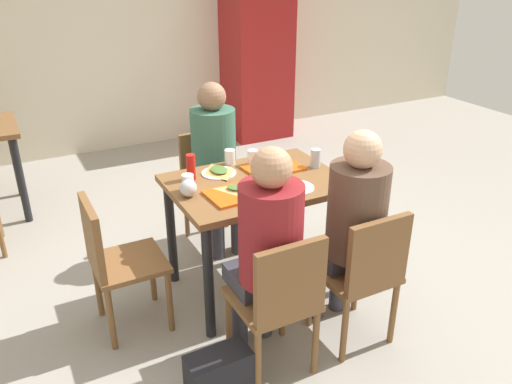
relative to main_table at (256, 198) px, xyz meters
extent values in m
cube|color=#9E998E|center=(0.00, 0.00, -0.67)|extent=(10.00, 10.00, 0.02)
cube|color=beige|center=(0.00, 3.20, 0.74)|extent=(10.00, 0.10, 2.80)
cube|color=brown|center=(0.00, 0.00, 0.10)|extent=(1.05, 0.76, 0.04)
cylinder|color=black|center=(-0.47, -0.32, -0.29)|extent=(0.06, 0.06, 0.74)
cylinder|color=black|center=(0.47, -0.32, -0.29)|extent=(0.06, 0.06, 0.74)
cylinder|color=black|center=(-0.47, 0.32, -0.29)|extent=(0.06, 0.06, 0.74)
cylinder|color=black|center=(0.47, 0.32, -0.29)|extent=(0.06, 0.06, 0.74)
cube|color=brown|center=(-0.26, -0.68, -0.23)|extent=(0.40, 0.40, 0.03)
cube|color=brown|center=(-0.26, -0.86, -0.02)|extent=(0.38, 0.04, 0.40)
cylinder|color=brown|center=(-0.43, -0.51, -0.45)|extent=(0.04, 0.04, 0.41)
cylinder|color=brown|center=(-0.09, -0.51, -0.45)|extent=(0.04, 0.04, 0.41)
cylinder|color=brown|center=(-0.43, -0.85, -0.45)|extent=(0.04, 0.04, 0.41)
cylinder|color=brown|center=(-0.09, -0.85, -0.45)|extent=(0.04, 0.04, 0.41)
cube|color=brown|center=(0.26, -0.68, -0.23)|extent=(0.40, 0.40, 0.03)
cube|color=brown|center=(0.26, -0.86, -0.02)|extent=(0.38, 0.04, 0.40)
cylinder|color=brown|center=(0.09, -0.51, -0.45)|extent=(0.04, 0.04, 0.41)
cylinder|color=brown|center=(0.43, -0.51, -0.45)|extent=(0.04, 0.04, 0.41)
cylinder|color=brown|center=(0.09, -0.85, -0.45)|extent=(0.04, 0.04, 0.41)
cylinder|color=brown|center=(0.43, -0.85, -0.45)|extent=(0.04, 0.04, 0.41)
cube|color=brown|center=(0.00, 0.68, -0.23)|extent=(0.40, 0.40, 0.03)
cube|color=brown|center=(0.00, 0.86, -0.02)|extent=(0.38, 0.04, 0.40)
cylinder|color=brown|center=(0.17, 0.51, -0.45)|extent=(0.04, 0.04, 0.41)
cylinder|color=brown|center=(-0.17, 0.51, -0.45)|extent=(0.04, 0.04, 0.41)
cylinder|color=brown|center=(0.17, 0.85, -0.45)|extent=(0.04, 0.04, 0.41)
cylinder|color=brown|center=(-0.17, 0.85, -0.45)|extent=(0.04, 0.04, 0.41)
cube|color=brown|center=(-0.83, 0.00, -0.23)|extent=(0.40, 0.40, 0.03)
cube|color=brown|center=(-1.01, 0.00, -0.02)|extent=(0.04, 0.38, 0.40)
cylinder|color=brown|center=(-0.66, 0.17, -0.45)|extent=(0.04, 0.04, 0.41)
cylinder|color=brown|center=(-0.66, -0.17, -0.45)|extent=(0.04, 0.04, 0.41)
cylinder|color=brown|center=(-1.00, 0.17, -0.45)|extent=(0.04, 0.04, 0.41)
cylinder|color=brown|center=(-1.00, -0.17, -0.45)|extent=(0.04, 0.04, 0.41)
cylinder|color=#383842|center=(-0.34, -0.45, -0.44)|extent=(0.10, 0.10, 0.44)
cylinder|color=#383842|center=(-0.18, -0.45, -0.44)|extent=(0.10, 0.10, 0.44)
cube|color=#383842|center=(-0.26, -0.55, -0.17)|extent=(0.32, 0.28, 0.10)
cylinder|color=maroon|center=(-0.26, -0.66, 0.14)|extent=(0.32, 0.32, 0.52)
sphere|color=tan|center=(-0.26, -0.66, 0.49)|extent=(0.20, 0.20, 0.20)
cylinder|color=#383842|center=(0.18, -0.45, -0.44)|extent=(0.10, 0.10, 0.44)
cylinder|color=#383842|center=(0.34, -0.45, -0.44)|extent=(0.10, 0.10, 0.44)
cube|color=#383842|center=(0.26, -0.55, -0.17)|extent=(0.32, 0.28, 0.10)
cylinder|color=brown|center=(0.26, -0.66, 0.14)|extent=(0.32, 0.32, 0.52)
sphere|color=#DBAD89|center=(0.26, -0.66, 0.49)|extent=(0.20, 0.20, 0.20)
cylinder|color=#383842|center=(0.08, 0.45, -0.44)|extent=(0.10, 0.10, 0.44)
cylinder|color=#383842|center=(-0.08, 0.45, -0.44)|extent=(0.10, 0.10, 0.44)
cube|color=#383842|center=(0.00, 0.55, -0.17)|extent=(0.32, 0.28, 0.10)
cylinder|color=#386651|center=(0.00, 0.66, 0.14)|extent=(0.32, 0.32, 0.52)
sphere|color=#8C664C|center=(0.00, 0.66, 0.49)|extent=(0.20, 0.20, 0.20)
cube|color=#D85914|center=(-0.18, -0.13, 0.12)|extent=(0.37, 0.28, 0.02)
cube|color=#D85914|center=(0.18, 0.11, 0.12)|extent=(0.38, 0.28, 0.02)
cylinder|color=white|center=(-0.16, 0.21, 0.12)|extent=(0.22, 0.22, 0.01)
cylinder|color=white|center=(0.16, -0.21, 0.12)|extent=(0.22, 0.22, 0.01)
pyramid|color=#DBAD60|center=(-0.16, -0.11, 0.14)|extent=(0.27, 0.24, 0.01)
ellipsoid|color=#4C7233|center=(-0.16, -0.11, 0.15)|extent=(0.19, 0.17, 0.01)
pyramid|color=#C68C47|center=(0.19, 0.10, 0.14)|extent=(0.25, 0.25, 0.01)
ellipsoid|color=#4C7233|center=(0.19, 0.10, 0.15)|extent=(0.18, 0.18, 0.01)
pyramid|color=tan|center=(-0.15, 0.22, 0.13)|extent=(0.16, 0.23, 0.01)
ellipsoid|color=#4C7233|center=(-0.15, 0.22, 0.14)|extent=(0.12, 0.16, 0.01)
cylinder|color=white|center=(-0.03, 0.32, 0.17)|extent=(0.07, 0.07, 0.10)
cylinder|color=white|center=(0.03, -0.32, 0.17)|extent=(0.07, 0.07, 0.10)
cylinder|color=white|center=(-0.42, 0.06, 0.17)|extent=(0.07, 0.07, 0.10)
cylinder|color=white|center=(0.11, 0.25, 0.17)|extent=(0.07, 0.07, 0.10)
cylinder|color=#B7BCC6|center=(0.45, 0.02, 0.18)|extent=(0.07, 0.07, 0.12)
cylinder|color=red|center=(-0.34, 0.21, 0.20)|extent=(0.06, 0.06, 0.16)
sphere|color=silver|center=(-0.45, -0.02, 0.17)|extent=(0.10, 0.10, 0.10)
cube|color=black|center=(-0.61, -0.78, -0.52)|extent=(0.32, 0.17, 0.28)
cube|color=maroon|center=(1.50, 2.85, 0.29)|extent=(0.70, 0.60, 1.90)
cylinder|color=black|center=(-1.26, 1.71, -0.29)|extent=(0.06, 0.06, 0.74)
cylinder|color=black|center=(-1.26, 2.29, -0.29)|extent=(0.06, 0.06, 0.74)
cylinder|color=brown|center=(-1.48, 1.18, -0.45)|extent=(0.04, 0.04, 0.41)
camera|label=1|loc=(-1.34, -2.58, 1.39)|focal=36.21mm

